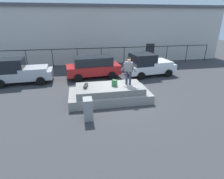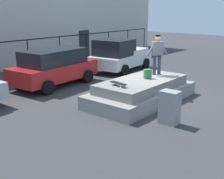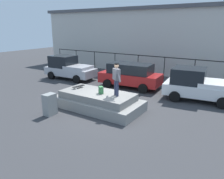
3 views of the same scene
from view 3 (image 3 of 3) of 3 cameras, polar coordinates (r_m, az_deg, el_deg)
name	(u,v)px [view 3 (image 3 of 3)]	position (r m, az deg, el deg)	size (l,w,h in m)	color
ground_plane	(108,110)	(11.72, -1.13, -5.30)	(60.00, 60.00, 0.00)	#38383A
concrete_ledge	(98,101)	(11.86, -3.78, -2.98)	(4.82, 2.32, 0.89)	gray
skateboarder	(116,77)	(10.87, 1.17, 3.21)	(0.85, 0.64, 1.65)	#2D334C
skateboard	(78,86)	(12.60, -8.69, 0.82)	(0.33, 0.79, 0.12)	black
backpack	(101,90)	(11.44, -2.89, -0.14)	(0.28, 0.20, 0.38)	#33723F
car_silver_pickup_near	(69,68)	(18.75, -11.16, 5.54)	(4.44, 2.14, 1.91)	#B7B7BC
car_red_hatchback_mid	(130,75)	(15.81, 4.75, 3.82)	(4.48, 2.37, 1.74)	#B21E1E
car_white_pickup_far	(198,85)	(14.03, 21.37, 1.17)	(4.32, 2.62, 1.89)	white
utility_box	(50,104)	(11.34, -15.84, -3.76)	(0.44, 0.60, 1.09)	gray
fence_row	(164,63)	(18.60, 13.44, 6.59)	(24.06, 0.06, 1.88)	black
warehouse_building	(184,40)	(23.30, 18.15, 12.20)	(28.98, 8.47, 5.95)	beige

